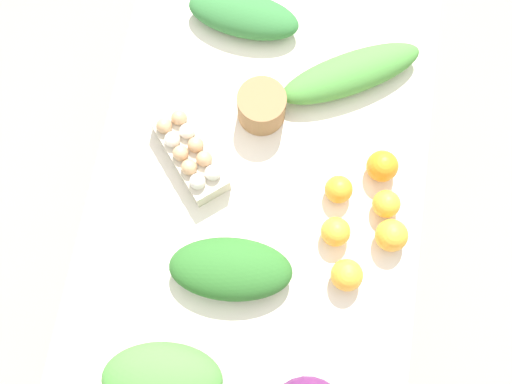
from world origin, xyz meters
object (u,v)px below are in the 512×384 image
greens_bunch_dandelion (351,73)px  orange_1 (347,275)px  greens_bunch_beet_tops (231,269)px  greens_bunch_kale (244,15)px  egg_carton (189,153)px  greens_bunch_scallion (162,380)px  orange_0 (391,235)px  orange_4 (339,189)px  orange_5 (336,232)px  orange_2 (382,166)px  paper_bag (262,107)px  orange_3 (386,204)px

greens_bunch_dandelion → orange_1: (0.51, 0.05, -0.00)m
greens_bunch_beet_tops → greens_bunch_kale: size_ratio=0.96×
egg_carton → greens_bunch_scallion: bearing=144.3°
greens_bunch_kale → orange_0: (0.53, 0.44, 0.00)m
orange_4 → orange_5: size_ratio=0.96×
egg_carton → greens_bunch_kale: size_ratio=0.82×
orange_4 → orange_2: bearing=127.3°
egg_carton → orange_4: egg_carton is taller
greens_bunch_kale → orange_4: (0.43, 0.31, -0.00)m
orange_5 → paper_bag: bearing=-141.8°
greens_bunch_beet_tops → orange_0: 0.39m
orange_2 → greens_bunch_dandelion: bearing=-155.9°
paper_bag → greens_bunch_kale: (-0.26, -0.09, -0.01)m
greens_bunch_beet_tops → orange_0: size_ratio=3.67×
greens_bunch_beet_tops → greens_bunch_scallion: greens_bunch_scallion is taller
greens_bunch_kale → orange_2: same height
orange_3 → egg_carton: bearing=-95.7°
orange_5 → egg_carton: bearing=-109.8°
orange_3 → orange_5: orange_5 is taller
egg_carton → paper_bag: bearing=-86.9°
greens_bunch_dandelion → orange_1: 0.52m
orange_1 → greens_bunch_beet_tops: bearing=-83.5°
paper_bag → orange_4: 0.28m
greens_bunch_beet_tops → orange_5: (-0.13, 0.23, -0.01)m
orange_2 → orange_3: bearing=12.4°
greens_bunch_beet_tops → orange_1: (-0.03, 0.27, -0.01)m
egg_carton → orange_1: 0.48m
orange_3 → orange_2: bearing=-167.6°
orange_0 → orange_1: size_ratio=1.03×
orange_4 → greens_bunch_dandelion: bearing=-178.6°
egg_carton → orange_2: (-0.04, 0.47, -0.00)m
egg_carton → greens_bunch_beet_tops: (0.27, 0.15, 0.00)m
greens_bunch_beet_tops → orange_0: greens_bunch_beet_tops is taller
orange_2 → orange_3: size_ratio=1.15×
paper_bag → orange_4: bearing=50.7°
greens_bunch_scallion → orange_1: 0.48m
greens_bunch_kale → orange_5: greens_bunch_kale is taller
orange_3 → paper_bag: bearing=-120.3°
egg_carton → orange_2: bearing=-125.1°
greens_bunch_kale → orange_1: bearing=28.8°
greens_bunch_kale → orange_0: same height
orange_4 → orange_5: (0.11, 0.01, 0.00)m
greens_bunch_scallion → orange_2: (-0.57, 0.43, -0.01)m
paper_bag → greens_bunch_dandelion: 0.25m
greens_bunch_kale → orange_2: 0.54m
paper_bag → greens_bunch_beet_tops: (0.41, -0.01, -0.00)m
egg_carton → orange_4: bearing=-135.1°
paper_bag → orange_0: bearing=52.5°
greens_bunch_beet_tops → greens_bunch_scallion: (0.27, -0.11, 0.00)m
orange_1 → paper_bag: bearing=-145.6°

